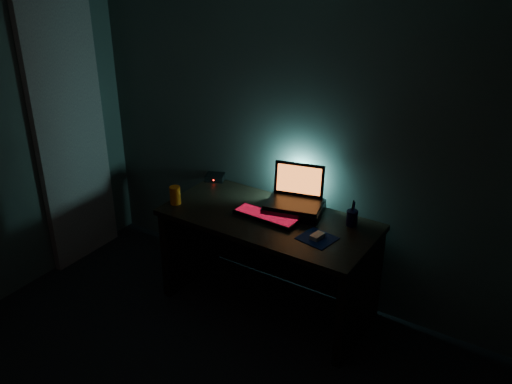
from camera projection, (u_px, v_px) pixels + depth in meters
room at (78, 266)px, 2.50m from camera, size 3.50×4.00×2.50m
desk at (272, 246)px, 4.10m from camera, size 1.50×0.70×0.75m
curtain at (69, 126)px, 4.45m from camera, size 0.06×0.65×2.30m
riser at (294, 208)px, 4.01m from camera, size 0.46×0.39×0.06m
laptop at (296, 194)px, 4.01m from camera, size 0.43×0.36×0.26m
keyboard at (266, 216)px, 3.93m from camera, size 0.47×0.16×0.03m
mousepad at (317, 238)px, 3.69m from camera, size 0.25×0.23×0.00m
mouse at (317, 236)px, 3.68m from camera, size 0.07×0.11×0.03m
pen_cup at (352, 218)px, 3.83m from camera, size 0.09×0.09×0.11m
juice_glass at (175, 195)px, 4.11m from camera, size 0.08×0.08×0.13m
router at (215, 177)px, 4.49m from camera, size 0.18×0.16×0.05m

